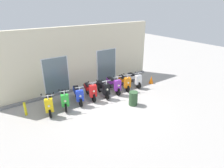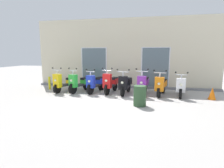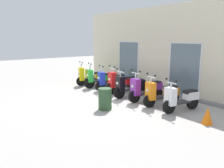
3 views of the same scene
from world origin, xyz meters
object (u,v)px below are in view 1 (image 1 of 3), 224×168
at_px(scooter_red, 90,90).
at_px(scooter_black, 103,88).
at_px(scooter_white, 134,79).
at_px(scooter_yellow, 49,103).
at_px(scooter_purple, 114,84).
at_px(trash_bin, 133,98).
at_px(scooter_green, 64,99).
at_px(traffic_cone, 151,80).
at_px(scooter_orange, 124,82).
at_px(scooter_blue, 78,94).
at_px(curb_bollard, 25,109).

height_order(scooter_red, scooter_black, scooter_red).
bearing_deg(scooter_white, scooter_yellow, -179.22).
xyz_separation_m(scooter_purple, scooter_white, (1.68, 0.02, -0.04)).
xyz_separation_m(scooter_red, trash_bin, (1.52, -1.99, -0.13)).
bearing_deg(scooter_red, scooter_white, -0.82).
relative_size(scooter_green, scooter_red, 0.99).
xyz_separation_m(scooter_yellow, traffic_cone, (6.93, -0.30, -0.22)).
distance_m(scooter_green, scooter_red, 1.61).
relative_size(scooter_red, scooter_orange, 1.08).
bearing_deg(scooter_blue, scooter_green, -173.30).
distance_m(trash_bin, curb_bollard, 5.50).
xyz_separation_m(scooter_yellow, scooter_purple, (4.02, 0.06, 0.02)).
height_order(scooter_orange, trash_bin, scooter_orange).
bearing_deg(scooter_white, scooter_green, -179.35).
bearing_deg(curb_bollard, scooter_purple, -3.43).
xyz_separation_m(scooter_red, traffic_cone, (4.50, -0.42, -0.25)).
xyz_separation_m(traffic_cone, curb_bollard, (-8.00, 0.67, 0.09)).
bearing_deg(curb_bollard, scooter_green, -10.33).
xyz_separation_m(scooter_green, scooter_black, (2.36, -0.06, 0.02)).
bearing_deg(scooter_yellow, scooter_purple, 0.89).
height_order(scooter_blue, traffic_cone, scooter_blue).
distance_m(scooter_black, scooter_purple, 0.85).
bearing_deg(scooter_yellow, scooter_green, 1.57).
bearing_deg(scooter_yellow, curb_bollard, 161.10).
height_order(scooter_green, scooter_white, scooter_green).
bearing_deg(scooter_purple, scooter_green, -179.29).
height_order(scooter_white, trash_bin, scooter_white).
height_order(scooter_purple, trash_bin, scooter_purple).
height_order(scooter_green, scooter_black, scooter_green).
xyz_separation_m(scooter_green, scooter_white, (4.88, 0.06, -0.03)).
distance_m(scooter_green, curb_bollard, 1.93).
xyz_separation_m(scooter_blue, traffic_cone, (5.28, -0.42, -0.21)).
relative_size(scooter_red, scooter_white, 1.05).
height_order(scooter_blue, scooter_black, scooter_black).
bearing_deg(scooter_blue, scooter_yellow, -175.84).
height_order(scooter_blue, scooter_orange, scooter_orange).
bearing_deg(trash_bin, scooter_yellow, 154.74).
xyz_separation_m(scooter_red, scooter_black, (0.76, -0.16, -0.01)).
distance_m(scooter_blue, curb_bollard, 2.74).
xyz_separation_m(scooter_blue, scooter_red, (0.78, 0.01, 0.04)).
distance_m(scooter_white, curb_bollard, 6.78).
height_order(scooter_black, scooter_white, scooter_black).
bearing_deg(scooter_blue, trash_bin, -40.77).
relative_size(scooter_yellow, scooter_white, 1.03).
bearing_deg(scooter_red, scooter_blue, -179.63).
bearing_deg(traffic_cone, scooter_purple, 172.92).
relative_size(scooter_red, traffic_cone, 3.12).
bearing_deg(trash_bin, scooter_orange, 64.92).
relative_size(scooter_green, scooter_blue, 1.00).
relative_size(scooter_red, trash_bin, 2.13).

